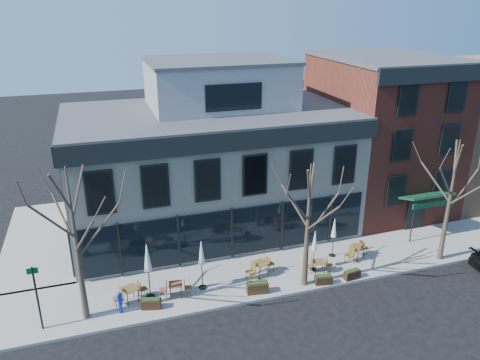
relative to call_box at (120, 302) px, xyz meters
name	(u,v)px	position (x,y,z in m)	size (l,w,h in m)	color
ground	(232,260)	(6.84, 3.38, -0.79)	(120.00, 120.00, 0.00)	black
sidewalk_front	(295,268)	(10.09, 1.23, -0.72)	(33.50, 4.70, 0.15)	gray
sidewalk_side	(41,241)	(-4.41, 9.38, -0.72)	(4.50, 12.00, 0.15)	gray
corner_building	(211,161)	(6.92, 8.45, 3.93)	(18.39, 10.39, 11.10)	beige
red_brick_building	(380,132)	(19.84, 8.37, 4.84)	(8.20, 11.78, 11.18)	maroon
bg_building	(477,127)	(29.84, 9.38, 4.21)	(12.00, 12.00, 10.00)	#8C664C
tree_corner	(76,244)	(-1.64, 0.18, 3.46)	(3.93, 3.98, 7.92)	#382B21
tree_mid	(308,225)	(9.85, -0.52, 3.00)	(3.50, 3.55, 7.04)	#382B21
tree_right	(450,200)	(18.86, -0.52, 3.23)	(3.72, 3.77, 7.48)	#382B21
sign_pole	(37,294)	(-3.66, -0.12, 1.28)	(0.50, 0.10, 3.40)	black
call_box	(120,302)	(0.00, 0.00, 0.00)	(0.25, 0.24, 1.21)	#0C209D
cafe_set_0	(130,293)	(0.58, 0.79, -0.14)	(1.91, 1.06, 0.98)	brown
cafe_set_1	(176,288)	(2.89, 0.54, -0.17)	(1.78, 0.80, 0.92)	brown
cafe_set_3	(260,267)	(7.83, 1.07, -0.12)	(1.95, 1.08, 1.01)	brown
cafe_set_4	(319,265)	(11.16, 0.34, -0.20)	(1.68, 0.80, 0.86)	brown
cafe_set_5	(357,251)	(14.00, 1.03, -0.13)	(1.91, 1.20, 1.00)	brown
umbrella_0	(148,261)	(1.58, 0.82, 1.59)	(0.51, 0.51, 3.16)	black
umbrella_1	(201,256)	(4.41, 0.85, 1.37)	(0.46, 0.46, 2.85)	black
umbrella_3	(315,243)	(10.97, 0.69, 1.12)	(0.40, 0.40, 2.50)	black
umbrella_4	(334,230)	(12.77, 1.75, 1.12)	(0.40, 0.40, 2.50)	black
planter_0	(151,304)	(1.51, -0.12, -0.37)	(1.06, 0.63, 0.55)	black
planter_1	(257,287)	(7.11, -0.49, -0.32)	(1.20, 0.63, 0.64)	#322410
planter_2	(324,280)	(10.86, -0.82, -0.38)	(0.99, 0.54, 0.53)	#301E10
planter_3	(352,274)	(12.64, -0.82, -0.38)	(0.99, 0.51, 0.53)	black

